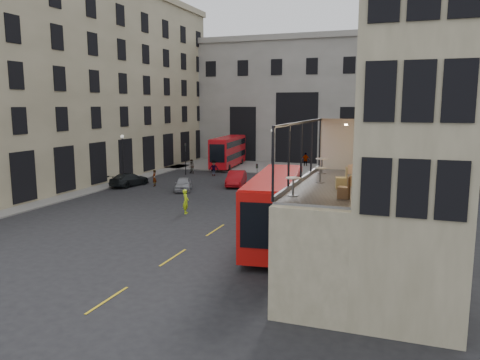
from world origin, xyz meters
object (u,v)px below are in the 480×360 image
(pedestrian_d, at_px, (362,165))
(cafe_chair_a, at_px, (344,192))
(cafe_table_mid, at_px, (320,173))
(street_lamp_a, at_px, (123,164))
(bus_far, at_px, (228,150))
(car_c, at_px, (129,179))
(pedestrian_b, at_px, (214,168))
(cafe_chair_c, at_px, (357,180))
(bicycle, at_px, (250,193))
(street_lamp_b, at_px, (272,153))
(cafe_table_far, at_px, (322,163))
(cafe_chair_b, at_px, (342,182))
(cafe_chair_d, at_px, (353,169))
(car_b, at_px, (236,178))
(cyclist, at_px, (186,202))
(pedestrian_a, at_px, (192,167))
(bus_near, at_px, (275,206))
(cafe_table_near, at_px, (293,184))
(car_a, at_px, (183,184))
(traffic_light_near, at_px, (257,182))
(traffic_light_far, at_px, (185,155))
(pedestrian_c, at_px, (306,160))
(pedestrian_e, at_px, (154,178))

(pedestrian_d, relative_size, cafe_chair_a, 2.23)
(cafe_table_mid, relative_size, cafe_chair_a, 0.82)
(street_lamp_a, relative_size, bus_far, 0.51)
(car_c, height_order, pedestrian_b, pedestrian_b)
(cafe_chair_a, relative_size, cafe_chair_c, 0.92)
(car_c, bearing_deg, bicycle, -178.91)
(cafe_table_mid, height_order, cafe_chair_c, cafe_chair_c)
(street_lamp_b, height_order, pedestrian_d, street_lamp_b)
(cafe_table_far, height_order, cafe_chair_c, cafe_chair_c)
(cafe_table_far, distance_m, cafe_chair_b, 4.72)
(cafe_chair_d, bearing_deg, pedestrian_b, 126.87)
(pedestrian_d, distance_m, cafe_table_far, 34.22)
(street_lamp_b, bearing_deg, pedestrian_d, 16.00)
(car_b, xyz_separation_m, pedestrian_b, (-4.83, 5.50, 0.16))
(cyclist, xyz_separation_m, pedestrian_a, (-8.73, 19.41, -0.08))
(bicycle, bearing_deg, bus_near, -139.87)
(cafe_table_far, xyz_separation_m, cafe_chair_d, (1.59, 0.44, -0.28))
(pedestrian_d, height_order, cafe_table_mid, cafe_table_mid)
(bicycle, distance_m, cafe_chair_a, 23.58)
(street_lamp_b, distance_m, pedestrian_d, 11.25)
(street_lamp_a, distance_m, car_b, 11.52)
(cafe_chair_d, bearing_deg, cyclist, 154.71)
(bus_near, xyz_separation_m, cafe_table_near, (2.94, -7.93, 2.76))
(car_a, height_order, cyclist, cyclist)
(traffic_light_near, bearing_deg, pedestrian_d, 77.13)
(traffic_light_far, distance_m, car_a, 10.60)
(street_lamp_b, distance_m, cyclist, 24.31)
(traffic_light_near, distance_m, pedestrian_a, 22.02)
(pedestrian_a, height_order, cafe_chair_c, cafe_chair_c)
(pedestrian_c, distance_m, cafe_chair_a, 44.84)
(bus_near, xyz_separation_m, pedestrian_d, (2.20, 32.74, -1.35))
(car_a, bearing_deg, pedestrian_c, 48.47)
(pedestrian_c, xyz_separation_m, cafe_chair_b, (10.09, -41.30, 3.94))
(bicycle, xyz_separation_m, pedestrian_d, (8.02, 20.01, 0.55))
(car_a, bearing_deg, pedestrian_d, 28.46)
(bus_near, relative_size, pedestrian_d, 5.39)
(street_lamp_a, height_order, cafe_chair_b, cafe_chair_b)
(bus_far, xyz_separation_m, pedestrian_e, (-1.97, -16.03, -1.46))
(pedestrian_e, bearing_deg, bus_near, 36.05)
(bus_near, relative_size, pedestrian_b, 5.74)
(cafe_table_mid, bearing_deg, cafe_table_near, -97.17)
(car_c, relative_size, cafe_table_far, 5.67)
(bus_near, distance_m, car_b, 20.62)
(traffic_light_far, bearing_deg, cafe_table_near, -57.06)
(pedestrian_a, bearing_deg, cafe_chair_b, -37.96)
(cafe_table_far, height_order, cafe_chair_d, cafe_chair_d)
(street_lamp_b, distance_m, pedestrian_e, 16.67)
(street_lamp_a, relative_size, bus_near, 0.50)
(pedestrian_a, bearing_deg, pedestrian_b, 1.16)
(cafe_chair_b, bearing_deg, car_b, 119.75)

